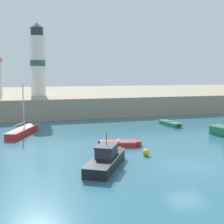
{
  "coord_description": "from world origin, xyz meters",
  "views": [
    {
      "loc": [
        -10.92,
        -18.47,
        6.38
      ],
      "look_at": [
        -0.93,
        14.94,
        2.0
      ],
      "focal_mm": 50.0,
      "sensor_mm": 36.0,
      "label": 1
    }
  ],
  "objects_px": {
    "sailboat_red_1": "(23,131)",
    "dinghy_red_4": "(119,143)",
    "dinghy_green_2": "(170,123)",
    "mooring_buoy": "(146,152)",
    "lighthouse": "(38,61)",
    "motorboat_black_5": "(106,159)"
  },
  "relations": [
    {
      "from": "sailboat_red_1",
      "to": "dinghy_red_4",
      "type": "height_order",
      "value": "sailboat_red_1"
    },
    {
      "from": "dinghy_green_2",
      "to": "mooring_buoy",
      "type": "relative_size",
      "value": 7.76
    },
    {
      "from": "motorboat_black_5",
      "to": "lighthouse",
      "type": "xyz_separation_m",
      "value": [
        -2.61,
        29.66,
        7.66
      ]
    },
    {
      "from": "motorboat_black_5",
      "to": "sailboat_red_1",
      "type": "bearing_deg",
      "value": 111.85
    },
    {
      "from": "dinghy_green_2",
      "to": "dinghy_red_4",
      "type": "relative_size",
      "value": 1.12
    },
    {
      "from": "dinghy_red_4",
      "to": "motorboat_black_5",
      "type": "xyz_separation_m",
      "value": [
        -2.72,
        -5.54,
        0.28
      ]
    },
    {
      "from": "sailboat_red_1",
      "to": "lighthouse",
      "type": "xyz_separation_m",
      "value": [
        2.66,
        16.51,
        7.8
      ]
    },
    {
      "from": "sailboat_red_1",
      "to": "dinghy_green_2",
      "type": "distance_m",
      "value": 17.32
    },
    {
      "from": "motorboat_black_5",
      "to": "mooring_buoy",
      "type": "xyz_separation_m",
      "value": [
        3.76,
        1.93,
        -0.27
      ]
    },
    {
      "from": "mooring_buoy",
      "to": "dinghy_green_2",
      "type": "bearing_deg",
      "value": 55.86
    },
    {
      "from": "sailboat_red_1",
      "to": "lighthouse",
      "type": "relative_size",
      "value": 0.57
    },
    {
      "from": "motorboat_black_5",
      "to": "dinghy_red_4",
      "type": "bearing_deg",
      "value": 63.84
    },
    {
      "from": "dinghy_red_4",
      "to": "lighthouse",
      "type": "relative_size",
      "value": 0.34
    },
    {
      "from": "dinghy_green_2",
      "to": "dinghy_red_4",
      "type": "height_order",
      "value": "dinghy_green_2"
    },
    {
      "from": "mooring_buoy",
      "to": "lighthouse",
      "type": "bearing_deg",
      "value": 102.94
    },
    {
      "from": "dinghy_red_4",
      "to": "motorboat_black_5",
      "type": "bearing_deg",
      "value": -116.16
    },
    {
      "from": "sailboat_red_1",
      "to": "mooring_buoy",
      "type": "relative_size",
      "value": 11.59
    },
    {
      "from": "mooring_buoy",
      "to": "sailboat_red_1",
      "type": "bearing_deg",
      "value": 128.82
    },
    {
      "from": "sailboat_red_1",
      "to": "dinghy_red_4",
      "type": "bearing_deg",
      "value": -43.61
    },
    {
      "from": "sailboat_red_1",
      "to": "motorboat_black_5",
      "type": "relative_size",
      "value": 1.07
    },
    {
      "from": "lighthouse",
      "to": "motorboat_black_5",
      "type": "bearing_deg",
      "value": -84.96
    },
    {
      "from": "sailboat_red_1",
      "to": "motorboat_black_5",
      "type": "height_order",
      "value": "sailboat_red_1"
    }
  ]
}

